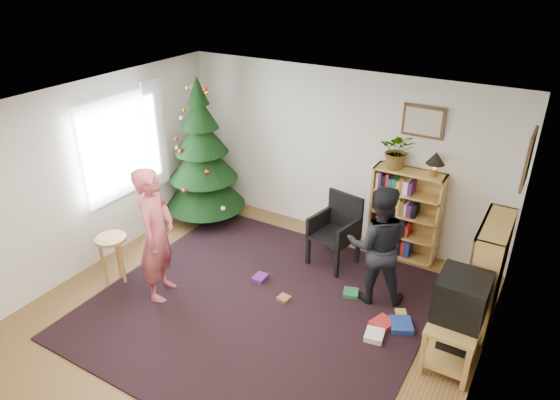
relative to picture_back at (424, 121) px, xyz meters
The scene contains 23 objects.
floor 3.35m from the picture_back, 114.92° to the right, with size 5.00×5.00×0.00m, color brown.
ceiling 2.78m from the picture_back, 114.92° to the right, with size 5.00×5.00×0.00m, color white.
wall_back 1.35m from the picture_back, behind, with size 5.00×0.02×2.50m, color silver.
wall_front 5.15m from the picture_back, 103.02° to the right, with size 5.00×0.02×2.50m, color silver.
wall_left 4.47m from the picture_back, 145.86° to the right, with size 0.02×5.00×2.50m, color silver.
wall_right 2.90m from the picture_back, 61.39° to the right, with size 0.02×5.00×2.50m, color silver.
rug 3.13m from the picture_back, 117.87° to the right, with size 3.80×3.60×0.02m, color black.
window_pane 4.10m from the picture_back, 152.62° to the right, with size 0.04×1.20×1.40m, color silver.
curtain 3.79m from the picture_back, 161.83° to the right, with size 0.06×0.35×1.60m, color white.
picture_back is the anchor object (origin of this frame).
picture_right 1.51m from the picture_back, 28.69° to the right, with size 0.03×0.50×0.60m.
christmas_tree 3.35m from the picture_back, 167.59° to the right, with size 1.27×1.27×2.30m.
bookshelf_back 1.29m from the picture_back, 109.73° to the right, with size 0.95×0.30×1.30m.
bookshelf_right 2.05m from the picture_back, 41.61° to the right, with size 0.30×0.95×1.30m.
tv_stand 2.67m from the picture_back, 59.63° to the right, with size 0.49×0.88×0.55m.
crt_tv 2.42m from the picture_back, 59.69° to the right, with size 0.50×0.53×0.47m.
armchair 1.78m from the picture_back, 136.00° to the right, with size 0.64×0.65×1.00m.
stool 4.31m from the picture_back, 139.09° to the right, with size 0.39×0.39×0.65m.
person_standing 3.65m from the picture_back, 132.44° to the right, with size 0.63×0.41×1.73m, color #AF464A.
person_by_chair 1.75m from the picture_back, 90.96° to the right, with size 0.75×0.58×1.54m, color black.
potted_plant 0.49m from the picture_back, 151.48° to the right, with size 0.45×0.39×0.50m, color gray.
table_lamp 0.52m from the picture_back, 28.22° to the right, with size 0.24×0.24×0.32m.
floor_clutter 2.57m from the picture_back, 95.93° to the right, with size 2.10×0.79×0.08m.
Camera 1 is at (2.70, -3.78, 3.91)m, focal length 32.00 mm.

